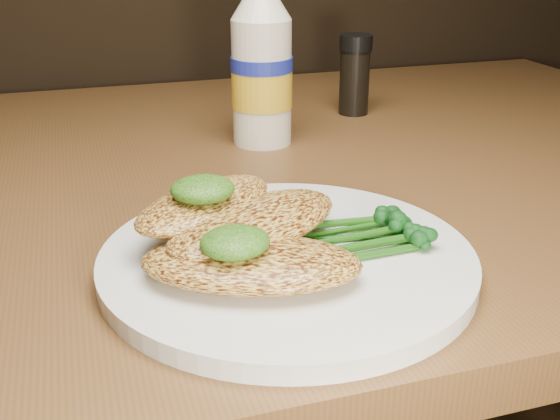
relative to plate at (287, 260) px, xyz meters
name	(u,v)px	position (x,y,z in m)	size (l,w,h in m)	color
plate	(287,260)	(0.00, 0.00, 0.00)	(0.28, 0.28, 0.01)	white
chicken_front	(251,263)	(-0.04, -0.03, 0.02)	(0.15, 0.08, 0.02)	gold
chicken_mid	(255,223)	(-0.02, 0.01, 0.03)	(0.15, 0.08, 0.02)	gold
chicken_back	(205,204)	(-0.05, 0.04, 0.03)	(0.13, 0.07, 0.02)	gold
pesto_front	(235,242)	(-0.05, -0.03, 0.04)	(0.05, 0.04, 0.02)	black
pesto_back	(203,189)	(-0.06, 0.03, 0.05)	(0.05, 0.04, 0.02)	black
broccolini_bundle	(346,233)	(0.05, 0.00, 0.02)	(0.13, 0.10, 0.02)	#1C5011
mayo_bottle	(262,58)	(0.07, 0.30, 0.09)	(0.07, 0.07, 0.20)	#EEE5CA
pepper_grinder	(355,75)	(0.22, 0.39, 0.04)	(0.04, 0.04, 0.10)	black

